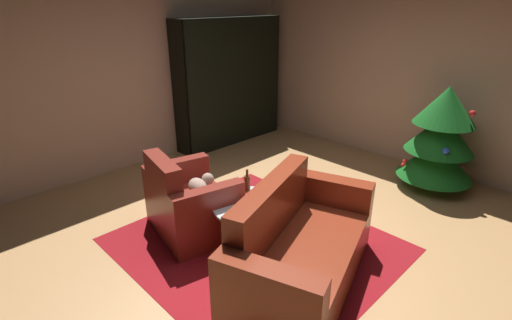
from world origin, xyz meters
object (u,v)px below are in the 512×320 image
(bookshelf_unit, at_px, (236,81))
(couch_red, at_px, (299,251))
(decorated_tree, at_px, (440,137))
(bottle_on_table, at_px, (247,185))
(book_stack_on_table, at_px, (253,199))
(armchair_red, at_px, (190,205))
(coffee_table, at_px, (254,208))

(bookshelf_unit, xyz_separation_m, couch_red, (3.13, -2.11, -0.71))
(decorated_tree, bearing_deg, bookshelf_unit, -170.19)
(bookshelf_unit, distance_m, bottle_on_table, 3.01)
(couch_red, distance_m, decorated_tree, 2.70)
(couch_red, height_order, book_stack_on_table, couch_red)
(bottle_on_table, bearing_deg, armchair_red, -139.65)
(bottle_on_table, height_order, decorated_tree, decorated_tree)
(book_stack_on_table, bearing_deg, bottle_on_table, 156.08)
(couch_red, bearing_deg, coffee_table, 170.93)
(bookshelf_unit, bearing_deg, book_stack_on_table, -39.02)
(bookshelf_unit, height_order, armchair_red, bookshelf_unit)
(bookshelf_unit, height_order, coffee_table, bookshelf_unit)
(armchair_red, relative_size, book_stack_on_table, 4.75)
(couch_red, bearing_deg, decorated_tree, 88.39)
(bookshelf_unit, xyz_separation_m, bottle_on_table, (2.28, -1.91, -0.46))
(coffee_table, height_order, book_stack_on_table, book_stack_on_table)
(couch_red, xyz_separation_m, book_stack_on_table, (-0.70, 0.14, 0.17))
(coffee_table, xyz_separation_m, bottle_on_table, (-0.19, 0.10, 0.15))
(bottle_on_table, relative_size, decorated_tree, 0.21)
(bookshelf_unit, height_order, decorated_tree, bookshelf_unit)
(coffee_table, relative_size, book_stack_on_table, 3.52)
(armchair_red, distance_m, coffee_table, 0.73)
(armchair_red, height_order, bottle_on_table, armchair_red)
(couch_red, distance_m, bottle_on_table, 0.91)
(armchair_red, relative_size, bottle_on_table, 3.85)
(coffee_table, bearing_deg, bookshelf_unit, 140.95)
(armchair_red, relative_size, decorated_tree, 0.80)
(book_stack_on_table, height_order, decorated_tree, decorated_tree)
(bottle_on_table, distance_m, decorated_tree, 2.63)
(armchair_red, distance_m, couch_red, 1.33)
(coffee_table, bearing_deg, bottle_on_table, 152.21)
(armchair_red, xyz_separation_m, book_stack_on_table, (0.62, 0.32, 0.18))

